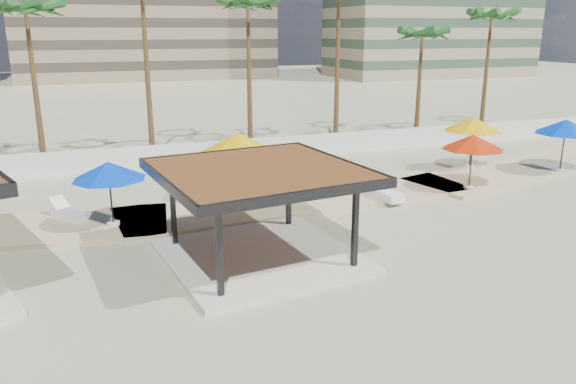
{
  "coord_description": "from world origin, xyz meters",
  "views": [
    {
      "loc": [
        -6.89,
        -14.99,
        7.3
      ],
      "look_at": [
        0.23,
        4.15,
        1.4
      ],
      "focal_mm": 35.0,
      "sensor_mm": 36.0,
      "label": 1
    }
  ],
  "objects_px": {
    "pavilion_central": "(259,205)",
    "lounger_c": "(382,193)",
    "umbrella_c": "(473,142)",
    "lounger_b": "(332,177)",
    "lounger_a": "(68,213)"
  },
  "relations": [
    {
      "from": "pavilion_central",
      "to": "lounger_c",
      "type": "height_order",
      "value": "pavilion_central"
    },
    {
      "from": "umbrella_c",
      "to": "lounger_b",
      "type": "height_order",
      "value": "umbrella_c"
    },
    {
      "from": "lounger_b",
      "to": "lounger_c",
      "type": "height_order",
      "value": "lounger_c"
    },
    {
      "from": "lounger_b",
      "to": "pavilion_central",
      "type": "bearing_deg",
      "value": 141.67
    },
    {
      "from": "pavilion_central",
      "to": "lounger_a",
      "type": "xyz_separation_m",
      "value": [
        -5.96,
        6.21,
        -1.52
      ]
    },
    {
      "from": "lounger_c",
      "to": "pavilion_central",
      "type": "bearing_deg",
      "value": 112.75
    },
    {
      "from": "lounger_b",
      "to": "umbrella_c",
      "type": "bearing_deg",
      "value": -121.88
    },
    {
      "from": "lounger_a",
      "to": "pavilion_central",
      "type": "bearing_deg",
      "value": -165.42
    },
    {
      "from": "lounger_a",
      "to": "lounger_c",
      "type": "height_order",
      "value": "lounger_c"
    },
    {
      "from": "pavilion_central",
      "to": "lounger_c",
      "type": "xyz_separation_m",
      "value": [
        7.04,
        4.32,
        -1.48
      ]
    },
    {
      "from": "pavilion_central",
      "to": "umbrella_c",
      "type": "distance_m",
      "value": 12.41
    },
    {
      "from": "lounger_a",
      "to": "lounger_c",
      "type": "bearing_deg",
      "value": -127.49
    },
    {
      "from": "lounger_b",
      "to": "lounger_c",
      "type": "xyz_separation_m",
      "value": [
        0.86,
        -3.39,
        0.03
      ]
    },
    {
      "from": "lounger_a",
      "to": "umbrella_c",
      "type": "bearing_deg",
      "value": -125.52
    },
    {
      "from": "lounger_b",
      "to": "lounger_a",
      "type": "bearing_deg",
      "value": 97.45
    }
  ]
}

